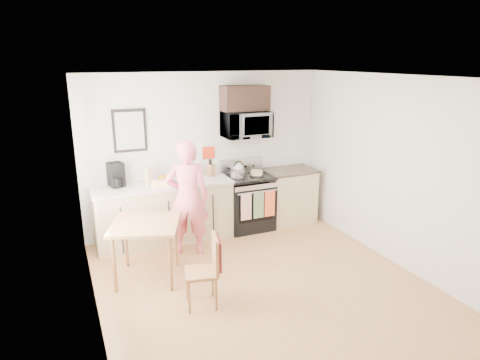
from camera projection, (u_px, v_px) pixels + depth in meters
name	position (u px, v px, depth m)	size (l,w,h in m)	color
floor	(268.00, 290.00, 5.36)	(4.60, 4.60, 0.00)	#AC6F42
back_wall	(205.00, 153.00, 7.03)	(4.00, 0.04, 2.60)	white
front_wall	(421.00, 283.00, 2.97)	(4.00, 0.04, 2.60)	white
left_wall	(90.00, 216.00, 4.23)	(0.04, 4.60, 2.60)	white
right_wall	(401.00, 174.00, 5.76)	(0.04, 4.60, 2.60)	white
ceiling	(272.00, 77.00, 4.64)	(4.00, 4.60, 0.04)	white
window	(85.00, 172.00, 4.88)	(0.06, 1.40, 1.50)	white
cabinet_left	(164.00, 214.00, 6.69)	(2.10, 0.60, 0.90)	tan
countertop_left	(163.00, 185.00, 6.56)	(2.14, 0.64, 0.04)	#F1E4D0
cabinet_right	(289.00, 196.00, 7.54)	(0.84, 0.60, 0.90)	tan
countertop_right	(290.00, 171.00, 7.42)	(0.88, 0.64, 0.04)	black
range	(248.00, 203.00, 7.22)	(0.76, 0.70, 1.16)	black
microwave	(246.00, 124.00, 6.95)	(0.76, 0.51, 0.42)	#B0AFB4
upper_cabinet	(245.00, 98.00, 6.87)	(0.76, 0.35, 0.40)	black
wall_art	(130.00, 131.00, 6.42)	(0.50, 0.04, 0.65)	black
wall_trivet	(209.00, 153.00, 7.03)	(0.20, 0.02, 0.20)	red
person	(187.00, 198.00, 6.18)	(0.62, 0.41, 1.71)	#D93B58
dining_table	(145.00, 229.00, 5.48)	(0.93, 0.93, 0.78)	brown
chair	(211.00, 261.00, 4.92)	(0.47, 0.43, 0.86)	brown
knife_block	(211.00, 170.00, 6.97)	(0.09, 0.13, 0.20)	brown
utensil_crock	(194.00, 169.00, 6.87)	(0.12, 0.12, 0.37)	red
fruit_bowl	(161.00, 179.00, 6.65)	(0.31, 0.31, 0.11)	white
milk_carton	(149.00, 176.00, 6.46)	(0.11, 0.11, 0.28)	tan
coffee_maker	(116.00, 175.00, 6.40)	(0.25, 0.32, 0.36)	black
bread_bag	(161.00, 184.00, 6.39)	(0.30, 0.14, 0.11)	tan
cake	(257.00, 173.00, 7.08)	(0.25, 0.25, 0.08)	black
kettle	(239.00, 168.00, 7.15)	(0.18, 0.18, 0.23)	white
pot	(238.00, 175.00, 6.92)	(0.23, 0.38, 0.11)	#B0AFB4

